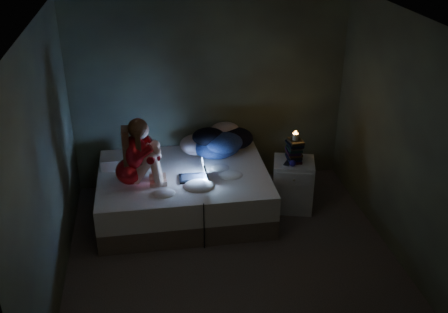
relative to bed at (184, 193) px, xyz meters
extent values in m
cube|color=#332C29|center=(0.44, -1.10, -0.29)|extent=(3.60, 3.80, 0.02)
cube|color=silver|center=(0.44, -1.10, 2.33)|extent=(3.60, 3.80, 0.02)
cube|color=#33352E|center=(0.44, 0.81, 1.02)|extent=(3.60, 0.02, 2.60)
cube|color=#33352E|center=(0.44, -3.01, 1.02)|extent=(3.60, 0.02, 2.60)
cube|color=#33352E|center=(-1.37, -1.10, 1.02)|extent=(0.02, 3.80, 2.60)
cube|color=#33352E|center=(2.25, -1.10, 1.02)|extent=(0.02, 3.80, 2.60)
cube|color=silver|center=(-0.76, 0.33, 0.35)|extent=(0.47, 0.34, 0.14)
cube|color=silver|center=(1.37, -0.09, 0.05)|extent=(0.59, 0.55, 0.66)
cylinder|color=beige|center=(1.37, -0.09, 0.71)|extent=(0.07, 0.07, 0.08)
cube|color=black|center=(1.29, -0.16, 0.38)|extent=(0.11, 0.15, 0.01)
sphere|color=navy|center=(1.35, -0.23, 0.42)|extent=(0.08, 0.08, 0.08)
camera|label=1|loc=(-0.38, -5.67, 3.36)|focal=42.21mm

